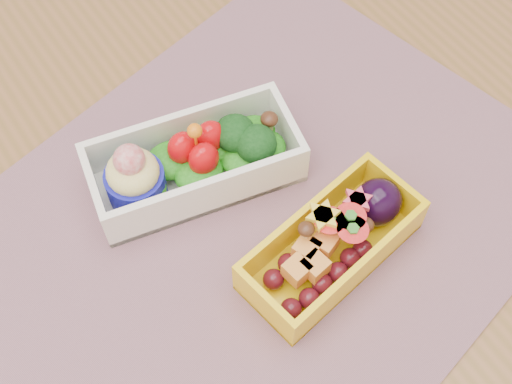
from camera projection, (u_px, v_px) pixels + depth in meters
table at (242, 248)px, 0.68m from camera, size 1.20×0.80×0.75m
placemat at (252, 225)px, 0.58m from camera, size 0.57×0.48×0.00m
bento_white at (193, 163)px, 0.58m from camera, size 0.19×0.11×0.07m
bento_yellow at (335, 242)px, 0.55m from camera, size 0.16×0.09×0.05m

